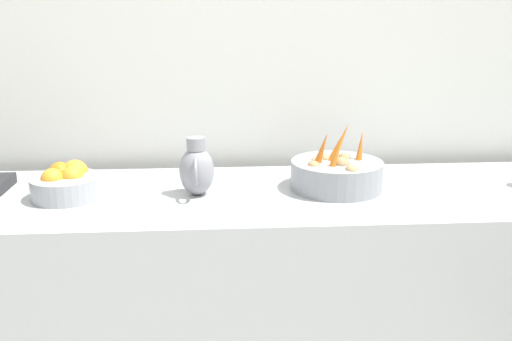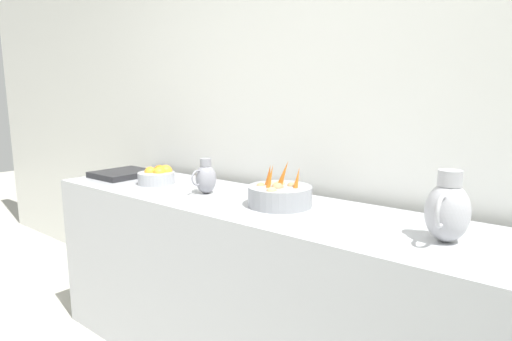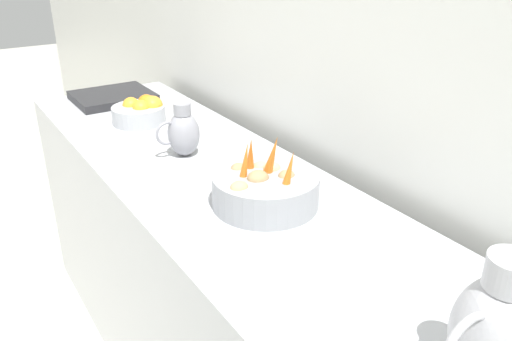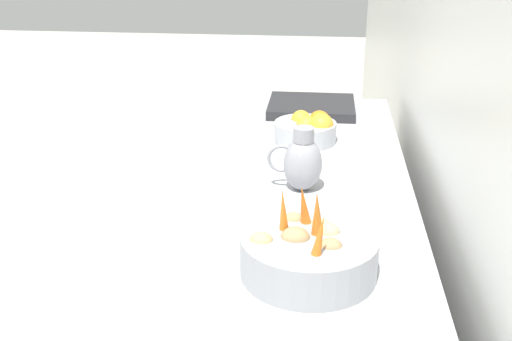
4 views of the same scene
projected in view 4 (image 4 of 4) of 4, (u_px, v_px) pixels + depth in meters
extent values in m
cylinder|color=gray|center=(309.00, 255.00, 1.38)|extent=(0.30, 0.30, 0.09)
torus|color=gray|center=(308.00, 271.00, 1.39)|extent=(0.18, 0.18, 0.01)
cone|color=orange|center=(304.00, 209.00, 1.40)|extent=(0.05, 0.07, 0.13)
cone|color=orange|center=(317.00, 218.00, 1.34)|extent=(0.04, 0.09, 0.16)
cone|color=orange|center=(283.00, 214.00, 1.36)|extent=(0.03, 0.06, 0.14)
cone|color=orange|center=(319.00, 240.00, 1.27)|extent=(0.05, 0.05, 0.12)
ellipsoid|color=#9E7F56|center=(295.00, 237.00, 1.36)|extent=(0.06, 0.05, 0.04)
ellipsoid|color=tan|center=(261.00, 241.00, 1.35)|extent=(0.05, 0.04, 0.04)
ellipsoid|color=#9E7F56|center=(294.00, 220.00, 1.44)|extent=(0.05, 0.04, 0.04)
ellipsoid|color=#9E7F56|center=(331.00, 247.00, 1.33)|extent=(0.05, 0.04, 0.04)
ellipsoid|color=tan|center=(321.00, 226.00, 1.42)|extent=(0.05, 0.04, 0.03)
ellipsoid|color=tan|center=(328.00, 232.00, 1.38)|extent=(0.05, 0.05, 0.04)
cylinder|color=#9EA0A5|center=(305.00, 132.00, 2.18)|extent=(0.21, 0.21, 0.07)
sphere|color=orange|center=(306.00, 125.00, 2.15)|extent=(0.07, 0.07, 0.07)
sphere|color=orange|center=(319.00, 121.00, 2.19)|extent=(0.07, 0.07, 0.07)
sphere|color=orange|center=(322.00, 125.00, 2.15)|extent=(0.08, 0.08, 0.08)
sphere|color=orange|center=(301.00, 120.00, 2.20)|extent=(0.07, 0.07, 0.07)
ellipsoid|color=gray|center=(303.00, 164.00, 1.79)|extent=(0.11, 0.11, 0.15)
cylinder|color=gray|center=(304.00, 135.00, 1.75)|extent=(0.06, 0.06, 0.04)
torus|color=gray|center=(282.00, 158.00, 1.79)|extent=(0.08, 0.01, 0.08)
cube|color=#232326|center=(311.00, 107.00, 2.52)|extent=(0.34, 0.30, 0.04)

